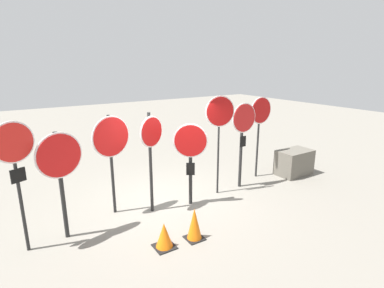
% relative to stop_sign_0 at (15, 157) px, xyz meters
% --- Properties ---
extents(ground_plane, '(40.00, 40.00, 0.00)m').
position_rel_stop_sign_0_xyz_m(ground_plane, '(3.19, 0.29, -1.88)').
color(ground_plane, gray).
extents(stop_sign_0, '(0.70, 0.32, 2.53)m').
position_rel_stop_sign_0_xyz_m(stop_sign_0, '(0.00, 0.00, 0.00)').
color(stop_sign_0, black).
rests_on(stop_sign_0, ground).
extents(stop_sign_1, '(0.88, 0.26, 2.23)m').
position_rel_stop_sign_0_xyz_m(stop_sign_1, '(0.72, 0.07, -0.30)').
color(stop_sign_1, black).
rests_on(stop_sign_1, ground).
extents(stop_sign_2, '(0.92, 0.27, 2.37)m').
position_rel_stop_sign_0_xyz_m(stop_sign_2, '(1.90, 0.57, -0.15)').
color(stop_sign_2, black).
rests_on(stop_sign_2, ground).
extents(stop_sign_3, '(0.67, 0.31, 2.42)m').
position_rel_stop_sign_0_xyz_m(stop_sign_3, '(2.69, 0.17, -0.18)').
color(stop_sign_3, black).
rests_on(stop_sign_3, ground).
extents(stop_sign_4, '(0.72, 0.46, 2.09)m').
position_rel_stop_sign_0_xyz_m(stop_sign_4, '(3.64, -0.01, -0.44)').
color(stop_sign_4, black).
rests_on(stop_sign_4, ground).
extents(stop_sign_5, '(0.79, 0.21, 2.68)m').
position_rel_stop_sign_0_xyz_m(stop_sign_5, '(4.63, 0.14, 0.21)').
color(stop_sign_5, black).
rests_on(stop_sign_5, ground).
extents(stop_sign_6, '(0.82, 0.14, 2.44)m').
position_rel_stop_sign_0_xyz_m(stop_sign_6, '(5.45, 0.15, -0.17)').
color(stop_sign_6, black).
rests_on(stop_sign_6, ground).
extents(stop_sign_7, '(0.81, 0.12, 2.51)m').
position_rel_stop_sign_0_xyz_m(stop_sign_7, '(6.43, 0.48, 0.01)').
color(stop_sign_7, black).
rests_on(stop_sign_7, ground).
extents(traffic_cone_0, '(0.36, 0.36, 0.68)m').
position_rel_stop_sign_0_xyz_m(traffic_cone_0, '(2.88, -1.35, -1.55)').
color(traffic_cone_0, black).
rests_on(traffic_cone_0, ground).
extents(traffic_cone_1, '(0.40, 0.40, 0.51)m').
position_rel_stop_sign_0_xyz_m(traffic_cone_1, '(2.23, -1.28, -1.63)').
color(traffic_cone_1, black).
rests_on(traffic_cone_1, ground).
extents(storage_crate, '(1.11, 0.71, 0.80)m').
position_rel_stop_sign_0_xyz_m(storage_crate, '(7.57, 0.01, -1.48)').
color(storage_crate, '#605B51').
rests_on(storage_crate, ground).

